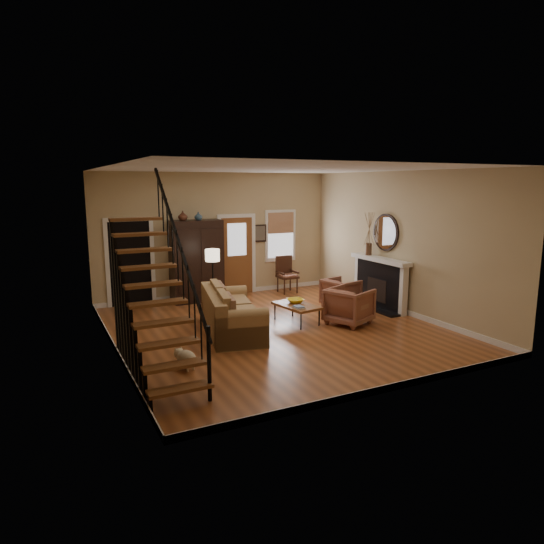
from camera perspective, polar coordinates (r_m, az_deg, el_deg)
name	(u,v)px	position (r m, az deg, el deg)	size (l,w,h in m)	color
room	(226,249)	(11.32, -5.42, 2.67)	(7.00, 7.33, 3.30)	#9C5327
staircase	(155,276)	(7.72, -13.64, -0.47)	(0.94, 2.80, 3.20)	brown
fireplace	(381,278)	(12.13, 12.70, -0.69)	(0.33, 1.95, 2.30)	black
armoire	(197,261)	(12.59, -8.87, 1.28)	(1.30, 0.60, 2.10)	black
vase_a	(183,216)	(12.26, -10.45, 6.52)	(0.24, 0.24, 0.25)	#4C2619
vase_b	(198,216)	(12.38, -8.66, 6.52)	(0.20, 0.20, 0.21)	#334C60
sofa	(232,312)	(9.93, -4.72, -4.74)	(1.00, 2.31, 0.86)	#9C7547
coffee_table	(297,314)	(10.66, 2.91, -4.91)	(0.63, 1.07, 0.41)	brown
bowl	(295,301)	(10.75, 2.76, -3.40)	(0.37, 0.37, 0.09)	yellow
books	(299,307)	(10.29, 3.16, -4.14)	(0.20, 0.27, 0.05)	beige
armchair_left	(349,306)	(10.65, 9.05, -3.96)	(0.85, 0.88, 0.80)	brown
armchair_right	(341,293)	(12.08, 8.11, -2.44)	(0.76, 0.78, 0.71)	brown
floor_lamp	(213,280)	(11.57, -6.96, -0.99)	(0.34, 0.34, 1.50)	black
side_chair	(287,275)	(13.48, 1.83, -0.32)	(0.54, 0.54, 1.02)	#3E2113
dog	(187,360)	(8.20, -10.02, -10.11)	(0.27, 0.46, 0.33)	beige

